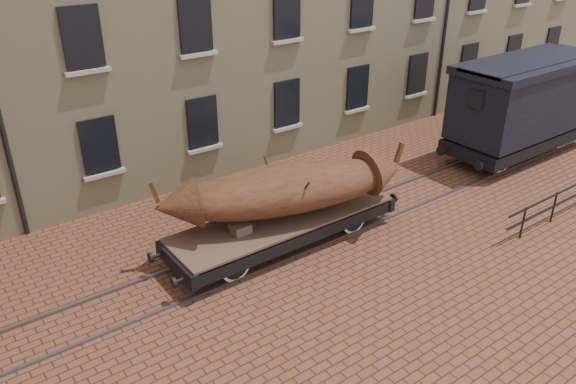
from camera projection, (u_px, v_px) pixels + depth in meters
ground at (355, 216)px, 17.48m from camera, size 90.00×90.00×0.00m
rail_track at (355, 215)px, 17.46m from camera, size 30.00×1.52×0.06m
flatcar_wagon at (283, 222)px, 15.71m from camera, size 7.47×2.03×1.13m
iron_boat at (286, 188)px, 15.28m from camera, size 7.20×3.56×1.71m
goods_van at (526, 96)px, 20.89m from camera, size 7.19×2.62×3.72m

